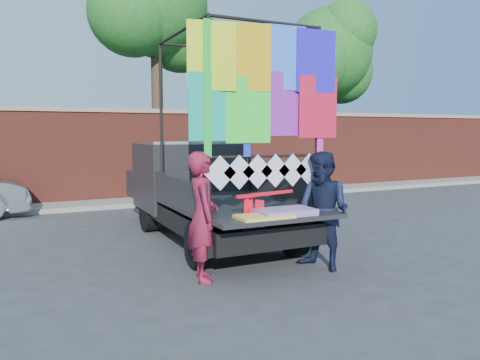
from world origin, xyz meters
name	(u,v)px	position (x,y,z in m)	size (l,w,h in m)	color
ground	(244,261)	(0.00, 0.00, 0.00)	(90.00, 90.00, 0.00)	#38383A
brick_wall	(136,154)	(0.00, 7.00, 1.33)	(30.00, 0.45, 2.61)	maroon
curb	(143,201)	(0.00, 6.30, 0.06)	(30.00, 1.20, 0.12)	gray
tree_mid	(157,9)	(1.02, 8.12, 5.70)	(4.20, 3.30, 7.73)	#38281C
tree_right	(330,55)	(7.52, 8.12, 4.75)	(4.20, 3.30, 6.62)	#38281C
pickup_truck	(198,189)	(0.04, 2.11, 0.88)	(2.19, 5.51, 3.47)	black
woman	(203,216)	(-0.89, -0.57, 0.86)	(0.63, 0.41, 1.72)	maroon
man	(323,211)	(0.83, -0.86, 0.85)	(0.82, 0.64, 1.69)	#151B34
streamer_bundle	(259,209)	(-0.14, -0.73, 0.93)	(0.99, 0.28, 0.69)	red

